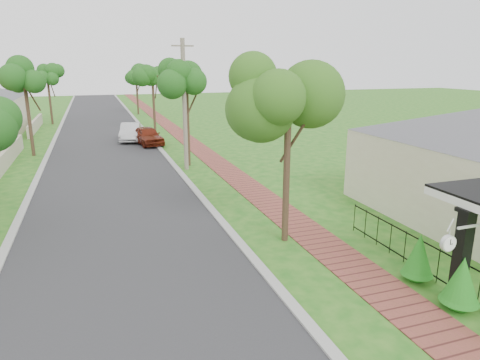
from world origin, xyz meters
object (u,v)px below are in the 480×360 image
parked_car_red (148,136)px  station_clock (450,242)px  near_tree (289,104)px  porch_post (461,262)px  utility_pole (185,105)px  parked_car_white (131,132)px

parked_car_red → station_clock: size_ratio=3.73×
parked_car_red → near_tree: bearing=-94.5°
porch_post → utility_pole: utility_pole is taller
parked_car_red → parked_car_white: size_ratio=0.96×
porch_post → near_tree: near_tree is taller
parked_car_red → utility_pole: (1.10, -8.45, 2.95)m
porch_post → near_tree: 6.53m
near_tree → parked_car_white: bearing=98.3°
porch_post → station_clock: size_ratio=2.41×
utility_pole → station_clock: bearing=-81.3°
utility_pole → station_clock: 16.77m
near_tree → utility_pole: 11.16m
parked_car_white → utility_pole: bearing=-68.8°
parked_car_white → utility_pole: size_ratio=0.57×
porch_post → station_clock: bearing=-154.9°
parked_car_red → parked_car_white: (-1.04, 2.17, 0.00)m
parked_car_red → station_clock: 25.23m
station_clock → porch_post: bearing=25.1°
parked_car_red → station_clock: bearing=-92.5°
porch_post → parked_car_white: porch_post is taller
porch_post → utility_pole: size_ratio=0.35×
utility_pole → parked_car_red: bearing=97.5°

